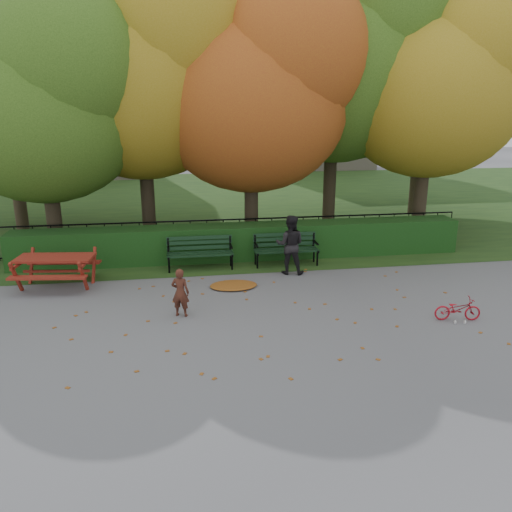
{
  "coord_description": "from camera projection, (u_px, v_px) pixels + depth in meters",
  "views": [
    {
      "loc": [
        -1.85,
        -9.5,
        4.21
      ],
      "look_at": [
        -0.13,
        1.29,
        1.0
      ],
      "focal_mm": 35.0,
      "sensor_mm": 36.0,
      "label": 1
    }
  ],
  "objects": [
    {
      "name": "leaf_pile",
      "position": [
        234.0,
        285.0,
        12.33
      ],
      "size": [
        1.22,
        0.88,
        0.08
      ],
      "primitive_type": "ellipsoid",
      "rotation": [
        0.0,
        0.0,
        -0.06
      ],
      "color": "maroon",
      "rests_on": "ground"
    },
    {
      "name": "building_left",
      "position": [
        57.0,
        56.0,
        31.62
      ],
      "size": [
        10.0,
        7.0,
        15.0
      ],
      "primitive_type": "cube",
      "color": "gray",
      "rests_on": "ground"
    },
    {
      "name": "ground",
      "position": [
        272.0,
        318.0,
        10.47
      ],
      "size": [
        90.0,
        90.0,
        0.0
      ],
      "primitive_type": "plane",
      "color": "slate",
      "rests_on": "ground"
    },
    {
      "name": "hedge",
      "position": [
        243.0,
        242.0,
        14.59
      ],
      "size": [
        13.0,
        0.9,
        1.0
      ],
      "primitive_type": "cube",
      "color": "black",
      "rests_on": "ground"
    },
    {
      "name": "tree_c",
      "position": [
        263.0,
        88.0,
        14.88
      ],
      "size": [
        6.3,
        6.0,
        8.0
      ],
      "color": "#30251A",
      "rests_on": "ground"
    },
    {
      "name": "grass_strip",
      "position": [
        217.0,
        202.0,
        23.73
      ],
      "size": [
        90.0,
        90.0,
        0.0
      ],
      "primitive_type": "plane",
      "color": "#1A3414",
      "rests_on": "ground"
    },
    {
      "name": "leaf_scatter",
      "position": [
        269.0,
        313.0,
        10.75
      ],
      "size": [
        9.0,
        5.7,
        0.01
      ],
      "primitive_type": null,
      "color": "maroon",
      "rests_on": "ground"
    },
    {
      "name": "bicycle",
      "position": [
        458.0,
        309.0,
        10.32
      ],
      "size": [
        0.98,
        0.48,
        0.49
      ],
      "primitive_type": "imported",
      "rotation": [
        0.0,
        0.0,
        1.4
      ],
      "color": "#A40F1C",
      "rests_on": "ground"
    },
    {
      "name": "building_right",
      "position": [
        308.0,
        84.0,
        36.51
      ],
      "size": [
        9.0,
        6.0,
        12.0
      ],
      "primitive_type": "cube",
      "color": "gray",
      "rests_on": "ground"
    },
    {
      "name": "iron_fence",
      "position": [
        240.0,
        234.0,
        15.34
      ],
      "size": [
        14.0,
        0.04,
        1.02
      ],
      "color": "black",
      "rests_on": "ground"
    },
    {
      "name": "child",
      "position": [
        180.0,
        292.0,
        10.46
      ],
      "size": [
        0.44,
        0.36,
        1.05
      ],
      "primitive_type": "imported",
      "rotation": [
        0.0,
        0.0,
        2.81
      ],
      "color": "#452016",
      "rests_on": "ground"
    },
    {
      "name": "tree_a",
      "position": [
        50.0,
        98.0,
        13.69
      ],
      "size": [
        5.88,
        5.6,
        7.48
      ],
      "color": "#30251A",
      "rests_on": "ground"
    },
    {
      "name": "tree_f",
      "position": [
        10.0,
        63.0,
        16.54
      ],
      "size": [
        6.93,
        6.6,
        9.19
      ],
      "color": "#30251A",
      "rests_on": "ground"
    },
    {
      "name": "bench_right",
      "position": [
        286.0,
        247.0,
        13.99
      ],
      "size": [
        1.8,
        0.57,
        0.88
      ],
      "color": "black",
      "rests_on": "ground"
    },
    {
      "name": "tree_e",
      "position": [
        445.0,
        80.0,
        15.48
      ],
      "size": [
        6.09,
        5.8,
        8.16
      ],
      "color": "#30251A",
      "rests_on": "ground"
    },
    {
      "name": "tree_g",
      "position": [
        436.0,
        79.0,
        19.46
      ],
      "size": [
        6.3,
        6.0,
        8.55
      ],
      "color": "#30251A",
      "rests_on": "ground"
    },
    {
      "name": "tree_d",
      "position": [
        349.0,
        53.0,
        16.22
      ],
      "size": [
        7.14,
        6.8,
        9.58
      ],
      "color": "#30251A",
      "rests_on": "ground"
    },
    {
      "name": "adult",
      "position": [
        290.0,
        245.0,
        13.15
      ],
      "size": [
        0.91,
        0.8,
        1.58
      ],
      "primitive_type": "imported",
      "rotation": [
        0.0,
        0.0,
        2.85
      ],
      "color": "black",
      "rests_on": "ground"
    },
    {
      "name": "tree_b",
      "position": [
        151.0,
        68.0,
        14.96
      ],
      "size": [
        6.72,
        6.4,
        8.79
      ],
      "color": "#30251A",
      "rests_on": "ground"
    },
    {
      "name": "bench_left",
      "position": [
        200.0,
        250.0,
        13.63
      ],
      "size": [
        1.8,
        0.57,
        0.88
      ],
      "color": "black",
      "rests_on": "ground"
    },
    {
      "name": "picnic_table",
      "position": [
        56.0,
        263.0,
        12.18
      ],
      "size": [
        1.98,
        1.67,
        0.88
      ],
      "rotation": [
        0.0,
        0.0,
        -0.13
      ],
      "color": "#65190A",
      "rests_on": "ground"
    }
  ]
}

